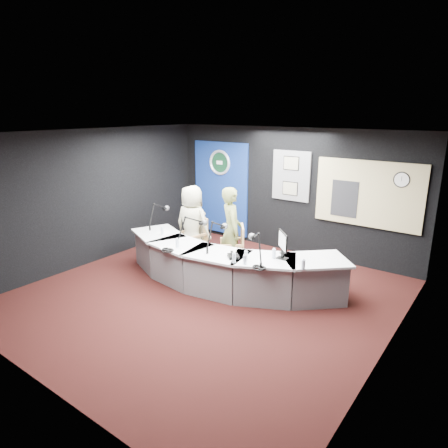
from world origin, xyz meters
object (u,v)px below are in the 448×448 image
Objects in this scene: armchair_right at (231,250)px; person_woman at (231,230)px; broadcast_desk at (223,266)px; person_man at (192,224)px; armchair_left at (192,238)px.

person_woman is at bearing 53.20° from armchair_right.
armchair_right is (-0.24, 0.61, 0.08)m from broadcast_desk.
armchair_right is 0.41m from person_woman.
armchair_right is 0.55× the size of person_man.
broadcast_desk is 0.66m from armchair_right.
person_man is (0.00, 0.00, 0.31)m from armchair_left.
armchair_right reaches higher than broadcast_desk.
broadcast_desk is 2.72× the size of person_man.
person_woman is at bearing 111.14° from broadcast_desk.
person_man reaches higher than broadcast_desk.
armchair_left is 0.31m from person_man.
armchair_left is at bearing 154.47° from broadcast_desk.
armchair_right is (1.00, 0.02, -0.06)m from armchair_left.
broadcast_desk is 1.38m from armchair_left.
armchair_left is 1.13× the size of armchair_right.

